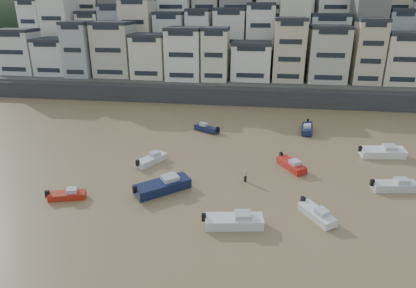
% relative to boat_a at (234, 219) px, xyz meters
% --- Properties ---
extents(harbor_wall, '(140.00, 3.00, 3.50)m').
position_rel_boat_a_xyz_m(harbor_wall, '(-2.07, 46.94, 0.89)').
color(harbor_wall, '#38383A').
rests_on(harbor_wall, ground).
extents(hillside, '(141.04, 66.00, 50.00)m').
position_rel_boat_a_xyz_m(hillside, '(2.67, 86.78, 12.15)').
color(hillside, '#4C4C47').
rests_on(hillside, ground).
extents(headland, '(216.00, 135.00, 53.33)m').
position_rel_boat_a_xyz_m(headland, '(-107.07, 116.94, -0.84)').
color(headland, black).
rests_on(headland, ground).
extents(boat_a, '(6.53, 3.01, 1.71)m').
position_rel_boat_a_xyz_m(boat_a, '(0.00, 0.00, 0.00)').
color(boat_a, silver).
rests_on(boat_a, ground).
extents(boat_b, '(4.00, 5.10, 1.36)m').
position_rel_boat_a_xyz_m(boat_b, '(8.27, 2.72, -0.18)').
color(boat_b, silver).
rests_on(boat_b, ground).
extents(boat_c, '(7.02, 6.61, 1.98)m').
position_rel_boat_a_xyz_m(boat_c, '(-8.82, 6.04, 0.14)').
color(boat_c, '#141C3F').
rests_on(boat_c, ground).
extents(boat_d, '(5.94, 2.76, 1.56)m').
position_rel_boat_a_xyz_m(boat_d, '(18.12, 10.41, -0.08)').
color(boat_d, silver).
rests_on(boat_d, ground).
extents(boat_e, '(4.26, 5.58, 1.48)m').
position_rel_boat_a_xyz_m(boat_e, '(6.46, 14.77, -0.12)').
color(boat_e, '#B31B16').
rests_on(boat_e, ground).
extents(boat_f, '(4.07, 5.49, 1.45)m').
position_rel_boat_a_xyz_m(boat_f, '(-12.50, 13.85, -0.13)').
color(boat_f, silver).
rests_on(boat_f, ground).
extents(boat_g, '(7.05, 3.08, 1.86)m').
position_rel_boat_a_xyz_m(boat_g, '(19.57, 20.69, 0.07)').
color(boat_g, white).
rests_on(boat_g, ground).
extents(boat_h, '(5.15, 3.91, 1.36)m').
position_rel_boat_a_xyz_m(boat_h, '(-6.92, 28.20, -0.17)').
color(boat_h, '#141B40').
rests_on(boat_h, ground).
extents(boat_i, '(2.67, 6.04, 1.59)m').
position_rel_boat_a_xyz_m(boat_i, '(10.06, 30.34, -0.06)').
color(boat_i, '#151D44').
rests_on(boat_i, ground).
extents(boat_j, '(4.66, 2.61, 1.21)m').
position_rel_boat_a_xyz_m(boat_j, '(-19.05, 2.84, -0.25)').
color(boat_j, '#AE2315').
rests_on(boat_j, ground).
extents(person_pink, '(0.44, 0.44, 1.74)m').
position_rel_boat_a_xyz_m(person_pink, '(0.60, 10.10, 0.01)').
color(person_pink, '#D39595').
rests_on(person_pink, ground).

